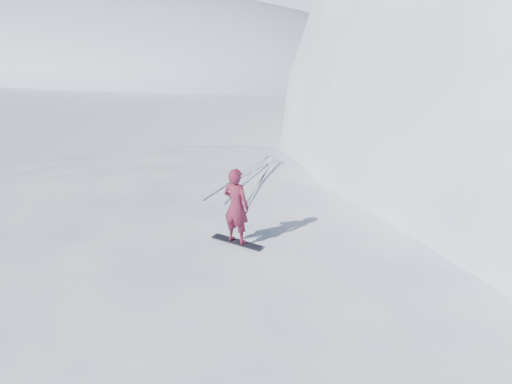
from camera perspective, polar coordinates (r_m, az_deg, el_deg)
ground at (r=13.30m, az=-7.41°, el=-16.01°), size 400.00×400.00×0.00m
near_ridge at (r=14.93m, az=2.91°, el=-11.38°), size 36.00×28.00×4.80m
far_ridge_a at (r=103.09m, az=-18.26°, el=15.06°), size 120.00×70.00×28.00m
far_ridge_c at (r=127.45m, az=9.50°, el=16.61°), size 140.00×90.00×36.00m
wind_bumps at (r=14.98m, az=-4.09°, el=-11.29°), size 16.00×14.40×1.00m
snowboard at (r=12.16m, az=-2.42°, el=-6.23°), size 1.48×0.30×0.02m
snowboarder at (r=11.74m, az=-2.50°, el=-1.77°), size 0.74×0.49×2.02m
vapor_plume at (r=82.01m, az=-16.33°, el=14.12°), size 9.43×7.54×6.60m
board_tracks at (r=17.22m, az=-0.26°, el=1.99°), size 2.43×5.97×0.04m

